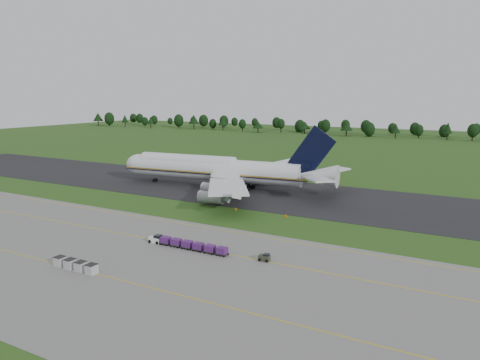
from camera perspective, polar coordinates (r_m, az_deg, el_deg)
The scene contains 10 objects.
ground at distance 107.90m, azimuth -1.45°, elevation -4.51°, with size 600.00×600.00×0.00m, color #254815.
apron at distance 81.85m, azimuth -13.82°, elevation -9.75°, with size 300.00×52.00×0.06m, color slate.
taxiway at distance 132.09m, azimuth 4.74°, elevation -1.73°, with size 300.00×40.00×0.08m, color black.
apron_markings at distance 86.76m, azimuth -10.65°, elevation -8.42°, with size 300.00×30.20×0.01m.
tree_line at distance 314.45m, azimuth 19.65°, elevation 5.95°, with size 528.14×23.78×11.41m.
aircraft at distance 140.27m, azimuth -2.67°, elevation 1.31°, with size 69.77×67.53×19.55m.
baggage_train at distance 86.62m, azimuth -6.62°, elevation -7.78°, with size 17.02×1.54×1.48m.
utility_cart at distance 80.20m, azimuth 2.98°, elevation -9.47°, with size 1.94×1.30×1.02m.
uld_row at distance 80.64m, azimuth -19.44°, elevation -9.74°, with size 8.80×1.60×1.58m.
edge_markers at distance 110.44m, azimuth 2.48°, elevation -4.02°, with size 13.72×0.30×0.60m.
Camera 1 is at (53.10, -89.69, 27.92)m, focal length 35.00 mm.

